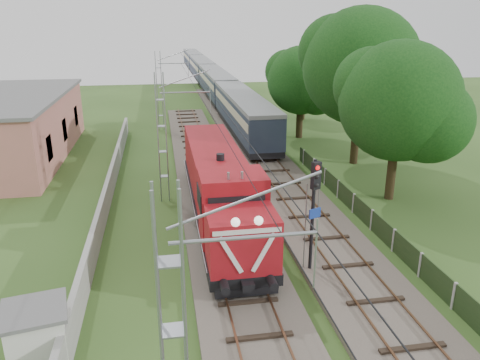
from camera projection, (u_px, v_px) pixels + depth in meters
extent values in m
plane|color=#2D4A1B|center=(245.00, 300.00, 19.18)|extent=(140.00, 140.00, 0.00)
cube|color=#6B6054|center=(222.00, 227.00, 25.66)|extent=(4.20, 70.00, 0.30)
cube|color=black|center=(222.00, 223.00, 25.59)|extent=(2.40, 70.00, 0.10)
cube|color=brown|center=(207.00, 223.00, 25.43)|extent=(0.08, 70.00, 0.05)
cube|color=brown|center=(238.00, 221.00, 25.70)|extent=(0.08, 70.00, 0.05)
cube|color=#6B6054|center=(261.00, 157.00, 38.58)|extent=(4.20, 80.00, 0.30)
cube|color=black|center=(261.00, 155.00, 38.51)|extent=(2.40, 80.00, 0.10)
cube|color=brown|center=(251.00, 155.00, 38.35)|extent=(0.08, 80.00, 0.05)
cube|color=brown|center=(271.00, 154.00, 38.62)|extent=(0.08, 80.00, 0.05)
cylinder|color=gray|center=(244.00, 238.00, 9.27)|extent=(3.00, 0.08, 0.08)
cylinder|color=gray|center=(185.00, 92.00, 27.92)|extent=(3.00, 0.08, 0.08)
cylinder|color=gray|center=(173.00, 63.00, 46.57)|extent=(3.00, 0.08, 0.08)
cylinder|color=black|center=(210.00, 113.00, 28.58)|extent=(0.03, 70.00, 0.03)
cylinder|color=black|center=(210.00, 92.00, 28.16)|extent=(0.03, 70.00, 0.03)
cube|color=#9E9E99|center=(108.00, 192.00, 29.09)|extent=(0.25, 40.00, 1.50)
cube|color=#B76A62|center=(13.00, 128.00, 38.35)|extent=(8.00, 20.00, 5.00)
cube|color=#606060|center=(8.00, 96.00, 37.51)|extent=(8.40, 20.40, 0.25)
cube|color=black|center=(49.00, 148.00, 33.48)|extent=(0.10, 1.60, 1.80)
cube|color=black|center=(64.00, 130.00, 39.08)|extent=(0.10, 1.60, 1.80)
cube|color=black|center=(76.00, 116.00, 44.67)|extent=(0.10, 1.60, 1.80)
cube|color=black|center=(394.00, 240.00, 23.06)|extent=(0.05, 32.00, 1.15)
cube|color=#9E9E99|center=(304.00, 157.00, 37.04)|extent=(0.12, 0.12, 1.20)
cube|color=black|center=(220.00, 205.00, 26.37)|extent=(2.98, 16.86, 0.50)
cube|color=black|center=(235.00, 255.00, 21.38)|extent=(2.18, 3.57, 0.50)
cube|color=black|center=(209.00, 179.00, 31.55)|extent=(2.18, 3.57, 0.50)
cube|color=black|center=(247.00, 291.00, 18.73)|extent=(2.58, 0.25, 0.35)
cube|color=maroon|center=(242.00, 238.00, 19.22)|extent=(2.88, 2.48, 2.28)
sphere|color=white|center=(235.00, 222.00, 17.62)|extent=(0.36, 0.36, 0.36)
sphere|color=white|center=(259.00, 221.00, 17.76)|extent=(0.36, 0.36, 0.36)
cube|color=silver|center=(231.00, 255.00, 17.95)|extent=(1.00, 0.06, 1.66)
cube|color=silver|center=(264.00, 253.00, 18.16)|extent=(1.00, 0.06, 1.66)
cube|color=silver|center=(247.00, 232.00, 17.75)|extent=(2.68, 0.06, 0.18)
cube|color=maroon|center=(233.00, 206.00, 21.34)|extent=(2.98, 2.38, 3.17)
cube|color=black|center=(237.00, 206.00, 20.05)|extent=(2.48, 0.06, 0.89)
cube|color=maroon|center=(214.00, 167.00, 28.14)|extent=(2.78, 12.00, 2.58)
cylinder|color=black|center=(220.00, 157.00, 24.85)|extent=(0.44, 0.44, 0.40)
cylinder|color=gray|center=(228.00, 176.00, 19.99)|extent=(0.12, 0.12, 0.35)
cylinder|color=gray|center=(242.00, 175.00, 20.08)|extent=(0.12, 0.12, 0.35)
cube|color=black|center=(243.00, 127.00, 46.24)|extent=(2.82, 21.41, 0.49)
cube|color=#283243|center=(243.00, 111.00, 45.73)|extent=(2.92, 21.41, 2.63)
cube|color=#C1B896|center=(243.00, 106.00, 45.58)|extent=(2.96, 20.55, 0.73)
cube|color=slate|center=(243.00, 96.00, 45.26)|extent=(2.97, 21.41, 0.34)
cube|color=black|center=(216.00, 94.00, 67.11)|extent=(2.82, 21.41, 0.49)
cube|color=#283243|center=(216.00, 83.00, 66.60)|extent=(2.92, 21.41, 2.63)
cube|color=#C1B896|center=(216.00, 79.00, 66.45)|extent=(2.96, 20.55, 0.73)
cube|color=slate|center=(216.00, 72.00, 66.13)|extent=(2.97, 21.41, 0.34)
cube|color=black|center=(202.00, 76.00, 87.98)|extent=(2.82, 21.41, 0.49)
cube|color=#283243|center=(201.00, 68.00, 87.47)|extent=(2.92, 21.41, 2.63)
cube|color=#C1B896|center=(201.00, 65.00, 87.32)|extent=(2.96, 20.55, 0.73)
cube|color=slate|center=(201.00, 60.00, 87.00)|extent=(2.97, 21.41, 0.34)
cube|color=black|center=(193.00, 65.00, 108.85)|extent=(2.82, 21.41, 0.49)
cube|color=#283243|center=(193.00, 59.00, 108.34)|extent=(2.92, 21.41, 2.63)
cube|color=#C1B896|center=(193.00, 56.00, 108.19)|extent=(2.96, 20.55, 0.73)
cube|color=slate|center=(192.00, 52.00, 107.87)|extent=(2.97, 21.41, 0.34)
cylinder|color=black|center=(312.00, 219.00, 20.31)|extent=(0.15, 0.15, 5.40)
cube|color=black|center=(316.00, 176.00, 19.49)|extent=(0.44, 0.36, 1.19)
sphere|color=red|center=(318.00, 168.00, 19.25)|extent=(0.19, 0.19, 0.19)
sphere|color=black|center=(317.00, 176.00, 19.37)|extent=(0.19, 0.19, 0.19)
sphere|color=black|center=(317.00, 185.00, 19.49)|extent=(0.19, 0.19, 0.19)
cube|color=navy|center=(315.00, 213.00, 20.09)|extent=(0.57, 0.26, 0.43)
cube|color=silver|center=(38.00, 338.00, 15.37)|extent=(2.08, 2.08, 1.95)
cube|color=#606060|center=(33.00, 311.00, 15.03)|extent=(2.39, 2.39, 0.13)
cylinder|color=#3A2B17|center=(392.00, 165.00, 29.42)|extent=(0.57, 0.57, 4.44)
sphere|color=#0E350F|center=(399.00, 101.00, 28.11)|extent=(7.27, 7.27, 7.27)
sphere|color=#0E350F|center=(429.00, 121.00, 27.65)|extent=(5.09, 5.09, 5.09)
sphere|color=#0E350F|center=(371.00, 85.00, 28.83)|extent=(4.72, 4.72, 4.72)
cylinder|color=#3A2B17|center=(356.00, 130.00, 36.73)|extent=(0.62, 0.62, 5.38)
sphere|color=#0E350F|center=(361.00, 67.00, 35.14)|extent=(8.80, 8.80, 8.80)
sphere|color=#0E350F|center=(390.00, 85.00, 34.59)|extent=(6.16, 6.16, 6.16)
sphere|color=#0E350F|center=(335.00, 52.00, 36.02)|extent=(5.72, 5.72, 5.72)
cylinder|color=#3A2B17|center=(300.00, 118.00, 45.16)|extent=(0.64, 0.64, 3.91)
sphere|color=#0E350F|center=(301.00, 80.00, 44.00)|extent=(6.40, 6.40, 6.40)
sphere|color=#0E350F|center=(317.00, 91.00, 43.60)|extent=(4.48, 4.48, 4.48)
sphere|color=#0E350F|center=(287.00, 72.00, 44.64)|extent=(4.16, 4.16, 4.16)
cylinder|color=#3A2B17|center=(303.00, 105.00, 53.60)|extent=(0.52, 0.52, 3.42)
sphere|color=#0E350F|center=(304.00, 77.00, 52.60)|extent=(5.59, 5.59, 5.59)
sphere|color=#0E350F|center=(316.00, 85.00, 52.25)|extent=(3.91, 3.91, 3.91)
sphere|color=#0E350F|center=(294.00, 71.00, 53.15)|extent=(3.63, 3.63, 3.63)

